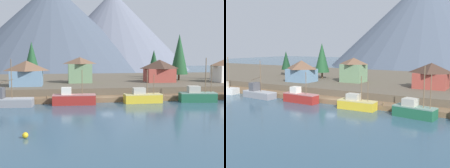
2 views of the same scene
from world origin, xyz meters
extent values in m
cube|color=#335166|center=(0.00, 20.00, -0.50)|extent=(400.00, 400.00, 1.00)
cube|color=brown|center=(0.00, 2.00, 0.50)|extent=(80.00, 4.00, 1.00)
cylinder|color=brown|center=(-20.00, 0.20, 0.80)|extent=(0.36, 0.36, 1.60)
cylinder|color=brown|center=(-12.00, 0.20, 0.80)|extent=(0.36, 0.36, 1.60)
cylinder|color=brown|center=(-4.00, 0.20, 0.80)|extent=(0.36, 0.36, 1.60)
cylinder|color=brown|center=(4.00, 0.20, 0.80)|extent=(0.36, 0.36, 1.60)
cylinder|color=brown|center=(12.00, 0.20, 0.80)|extent=(0.36, 0.36, 1.60)
cylinder|color=brown|center=(20.00, 0.20, 0.80)|extent=(0.36, 0.36, 1.60)
cube|color=brown|center=(0.00, 32.00, 1.25)|extent=(400.00, 56.00, 2.50)
cone|color=#475160|center=(-14.59, 139.15, 28.11)|extent=(120.82, 120.82, 56.22)
cone|color=slate|center=(27.37, 154.05, 27.67)|extent=(107.96, 107.96, 55.35)
cube|color=gray|center=(-18.96, -1.96, 0.70)|extent=(9.13, 3.62, 1.41)
cube|color=#9F9FA2|center=(-18.96, -1.96, 1.51)|extent=(9.13, 3.62, 0.20)
cylinder|color=brown|center=(-18.35, -2.01, 5.27)|extent=(0.15, 0.15, 7.33)
cylinder|color=brown|center=(-19.93, -1.88, 4.64)|extent=(3.84, 0.42, 1.19)
cube|color=maroon|center=(-6.74, -1.57, 0.92)|extent=(8.45, 2.90, 1.84)
cube|color=#AD6C6A|center=(-6.74, -1.57, 1.94)|extent=(8.45, 2.90, 0.20)
cube|color=silver|center=(-8.23, -1.48, 2.73)|extent=(1.98, 1.92, 1.38)
cylinder|color=brown|center=(-5.18, -1.66, 4.43)|extent=(0.14, 0.14, 4.78)
cube|color=gold|center=(7.12, -1.48, 0.82)|extent=(7.64, 2.70, 1.64)
cube|color=tan|center=(7.12, -1.48, 1.74)|extent=(7.64, 2.70, 0.20)
cube|color=#B2AD9E|center=(6.27, -1.49, 2.47)|extent=(2.51, 1.82, 1.25)
cylinder|color=brown|center=(8.00, -1.47, 4.26)|extent=(0.15, 0.15, 4.83)
cylinder|color=brown|center=(9.42, -1.45, 3.80)|extent=(0.13, 0.13, 3.91)
cube|color=#1E5B3D|center=(18.69, -2.10, 0.89)|extent=(7.72, 3.89, 1.78)
cube|color=gray|center=(18.69, -2.10, 1.88)|extent=(7.72, 3.89, 0.20)
cube|color=#B2AD9E|center=(17.82, -1.97, 2.65)|extent=(2.65, 2.50, 1.32)
cylinder|color=brown|center=(20.23, -2.34, 5.55)|extent=(0.17, 0.17, 7.13)
cylinder|color=brown|center=(21.40, -2.53, 4.85)|extent=(0.15, 0.15, 5.74)
cube|color=#6689A8|center=(-17.18, 12.41, 4.27)|extent=(7.16, 5.76, 3.54)
pyramid|color=brown|center=(-17.18, 12.41, 7.23)|extent=(7.51, 6.04, 2.38)
cube|color=#9E4238|center=(16.93, 17.60, 4.30)|extent=(7.48, 5.75, 3.60)
pyramid|color=#422D23|center=(16.93, 17.60, 7.31)|extent=(7.85, 6.04, 2.41)
cube|color=#6B8E66|center=(-4.38, 19.15, 4.97)|extent=(6.05, 5.31, 4.95)
pyramid|color=brown|center=(-4.38, 19.15, 8.32)|extent=(6.35, 5.58, 1.76)
cylinder|color=#4C3823|center=(-16.92, 22.32, 3.44)|extent=(0.50, 0.50, 1.89)
cone|color=#1E4C28|center=(-16.92, 22.32, 8.85)|extent=(4.49, 4.49, 8.92)
cylinder|color=#4C3823|center=(24.56, 22.71, 3.36)|extent=(0.50, 0.50, 1.73)
cone|color=#1E4C28|center=(24.56, 22.71, 10.03)|extent=(5.02, 5.02, 11.60)
cylinder|color=#4C3823|center=(20.95, 35.48, 3.04)|extent=(0.50, 0.50, 1.08)
cone|color=#194223|center=(20.95, 35.48, 7.56)|extent=(4.10, 4.10, 7.95)
sphere|color=gold|center=(-13.32, -24.80, 0.35)|extent=(0.70, 0.70, 0.70)
camera|label=1|loc=(-9.01, -59.90, 9.48)|focal=48.04mm
camera|label=2|loc=(32.08, -51.35, 12.49)|focal=46.16mm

